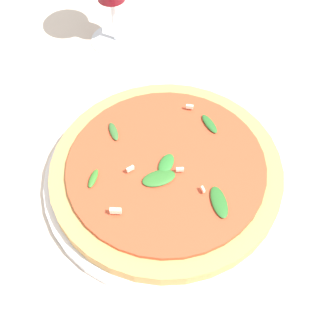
# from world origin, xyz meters

# --- Properties ---
(ground_plane) EXTENTS (6.00, 6.00, 0.00)m
(ground_plane) POSITION_xyz_m (0.00, 0.00, 0.00)
(ground_plane) COLOR beige
(pizza_arugula_main) EXTENTS (0.31, 0.31, 0.05)m
(pizza_arugula_main) POSITION_xyz_m (0.01, 0.00, 0.02)
(pizza_arugula_main) COLOR white
(pizza_arugula_main) RESTS_ON ground_plane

